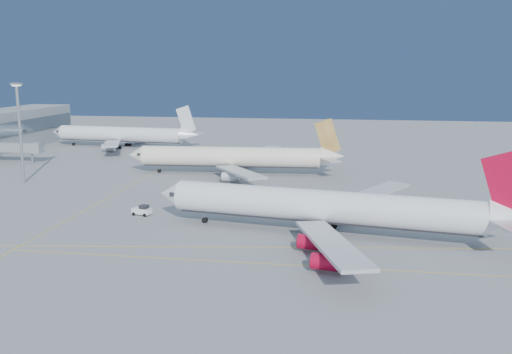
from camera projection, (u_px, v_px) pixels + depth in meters
name	position (u px, v px, depth m)	size (l,w,h in m)	color
ground	(249.00, 237.00, 108.01)	(500.00, 500.00, 0.00)	slate
jet_bridge	(12.00, 147.00, 191.11)	(23.60, 3.60, 6.90)	gray
taxiway_lines	(183.00, 225.00, 116.42)	(118.86, 140.00, 0.02)	gold
airliner_virgin	(329.00, 207.00, 109.00)	(71.79, 63.81, 17.76)	white
airliner_etihad	(235.00, 157.00, 170.67)	(65.54, 60.49, 17.11)	beige
airliner_third	(124.00, 134.00, 227.12)	(64.30, 59.02, 17.24)	white
pushback_tug	(142.00, 210.00, 124.13)	(4.42, 3.26, 2.28)	white
light_mast	(19.00, 125.00, 155.55)	(2.38, 2.38, 27.54)	gray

